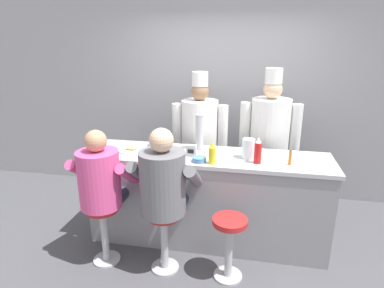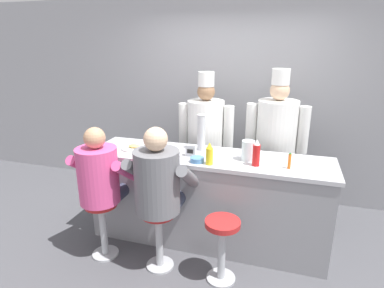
% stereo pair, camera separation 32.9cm
% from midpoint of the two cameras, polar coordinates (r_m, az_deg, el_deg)
% --- Properties ---
extents(ground_plane, '(20.00, 20.00, 0.00)m').
position_cam_midpoint_polar(ground_plane, '(3.52, 4.00, -19.28)').
color(ground_plane, '#4C4C51').
extents(wall_back, '(10.00, 0.06, 2.70)m').
position_cam_midpoint_polar(wall_back, '(4.49, 9.26, 7.70)').
color(wall_back, '#99999E').
rests_on(wall_back, ground_plane).
extents(diner_counter, '(2.53, 0.65, 0.99)m').
position_cam_midpoint_polar(diner_counter, '(3.52, 5.42, -9.70)').
color(diner_counter, gray).
rests_on(diner_counter, ground_plane).
extents(ketchup_bottle_red, '(0.07, 0.07, 0.26)m').
position_cam_midpoint_polar(ketchup_bottle_red, '(3.10, 14.37, -1.67)').
color(ketchup_bottle_red, red).
rests_on(ketchup_bottle_red, diner_counter).
extents(mustard_bottle_yellow, '(0.07, 0.07, 0.22)m').
position_cam_midpoint_polar(mustard_bottle_yellow, '(3.06, 6.20, -1.89)').
color(mustard_bottle_yellow, yellow).
rests_on(mustard_bottle_yellow, diner_counter).
extents(hot_sauce_bottle_orange, '(0.03, 0.03, 0.15)m').
position_cam_midpoint_polar(hot_sauce_bottle_orange, '(3.13, 19.86, -2.94)').
color(hot_sauce_bottle_orange, orange).
rests_on(hot_sauce_bottle_orange, diner_counter).
extents(water_pitcher_clear, '(0.15, 0.13, 0.20)m').
position_cam_midpoint_polar(water_pitcher_clear, '(3.23, 12.84, -1.19)').
color(water_pitcher_clear, silver).
rests_on(water_pitcher_clear, diner_counter).
extents(breakfast_plate, '(0.27, 0.27, 0.05)m').
position_cam_midpoint_polar(breakfast_plate, '(3.54, -7.65, -0.69)').
color(breakfast_plate, white).
rests_on(breakfast_plate, diner_counter).
extents(cereal_bowl, '(0.14, 0.14, 0.05)m').
position_cam_midpoint_polar(cereal_bowl, '(3.14, 3.95, -2.84)').
color(cereal_bowl, '#4C7FB7').
rests_on(cereal_bowl, diner_counter).
extents(coffee_mug_blue, '(0.12, 0.08, 0.08)m').
position_cam_midpoint_polar(coffee_mug_blue, '(3.49, -4.20, -0.43)').
color(coffee_mug_blue, '#4C7AB2').
rests_on(coffee_mug_blue, diner_counter).
extents(cup_stack_steel, '(0.09, 0.09, 0.39)m').
position_cam_midpoint_polar(cup_stack_steel, '(3.43, 4.41, 2.02)').
color(cup_stack_steel, '#B7BABF').
rests_on(cup_stack_steel, diner_counter).
extents(napkin_dispenser_chrome, '(0.10, 0.06, 0.12)m').
position_cam_midpoint_polar(napkin_dispenser_chrome, '(3.28, 2.68, -1.20)').
color(napkin_dispenser_chrome, silver).
rests_on(napkin_dispenser_chrome, diner_counter).
extents(diner_seated_pink, '(0.59, 0.58, 1.37)m').
position_cam_midpoint_polar(diner_seated_pink, '(3.21, -13.17, -6.00)').
color(diner_seated_pink, '#B2B5BA').
rests_on(diner_seated_pink, ground_plane).
extents(diner_seated_grey, '(0.63, 0.62, 1.42)m').
position_cam_midpoint_polar(diner_seated_grey, '(2.96, -2.75, -7.17)').
color(diner_seated_grey, '#B2B5BA').
rests_on(diner_seated_grey, ground_plane).
extents(empty_stool_round, '(0.32, 0.32, 0.62)m').
position_cam_midpoint_polar(empty_stool_round, '(3.02, 8.62, -16.70)').
color(empty_stool_round, '#B2B5BA').
rests_on(empty_stool_round, ground_plane).
extents(cook_in_whites_near, '(0.70, 0.45, 1.78)m').
position_cam_midpoint_polar(cook_in_whites_near, '(3.99, 4.77, 1.14)').
color(cook_in_whites_near, '#232328').
rests_on(cook_in_whites_near, ground_plane).
extents(cook_in_whites_far, '(0.72, 0.46, 1.83)m').
position_cam_midpoint_polar(cook_in_whites_far, '(3.92, 17.00, 0.53)').
color(cook_in_whites_far, '#232328').
rests_on(cook_in_whites_far, ground_plane).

